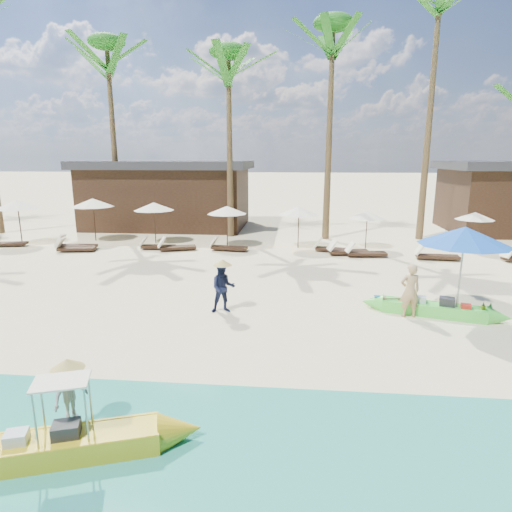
# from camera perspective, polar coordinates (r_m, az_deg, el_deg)

# --- Properties ---
(ground) EXTENTS (240.00, 240.00, 0.00)m
(ground) POSITION_cam_1_polar(r_m,az_deg,el_deg) (11.26, 2.69, -10.78)
(ground) COLOR beige
(ground) RESTS_ON ground
(wet_sand_strip) EXTENTS (240.00, 4.50, 0.01)m
(wet_sand_strip) POSITION_cam_1_polar(r_m,az_deg,el_deg) (6.99, 0.46, -27.52)
(wet_sand_strip) COLOR tan
(wet_sand_strip) RESTS_ON ground
(green_canoe) EXTENTS (4.48, 1.54, 0.58)m
(green_canoe) POSITION_cam_1_polar(r_m,az_deg,el_deg) (13.68, 22.51, -6.52)
(green_canoe) COLOR #4EDF44
(green_canoe) RESTS_ON ground
(yellow_canoe) EXTENTS (4.88, 1.93, 1.31)m
(yellow_canoe) POSITION_cam_1_polar(r_m,az_deg,el_deg) (7.82, -25.33, -22.03)
(yellow_canoe) COLOR gold
(yellow_canoe) RESTS_ON ground
(tourist) EXTENTS (0.63, 0.46, 1.59)m
(tourist) POSITION_cam_1_polar(r_m,az_deg,el_deg) (13.11, 19.83, -4.37)
(tourist) COLOR tan
(tourist) RESTS_ON ground
(vendor_green) EXTENTS (0.85, 0.73, 1.51)m
(vendor_green) POSITION_cam_1_polar(r_m,az_deg,el_deg) (12.77, -4.41, -4.26)
(vendor_green) COLOR #141B38
(vendor_green) RESTS_ON ground
(vendor_yellow) EXTENTS (0.60, 0.74, 1.00)m
(vendor_yellow) POSITION_cam_1_polar(r_m,az_deg,el_deg) (8.18, -23.53, -16.35)
(vendor_yellow) COLOR gray
(vendor_yellow) RESTS_ON ground
(blue_umbrella) EXTENTS (2.49, 2.49, 2.68)m
(blue_umbrella) POSITION_cam_1_polar(r_m,az_deg,el_deg) (13.16, 26.06, 2.43)
(blue_umbrella) COLOR #99999E
(blue_umbrella) RESTS_ON ground
(resort_parasol_2) EXTENTS (2.28, 2.28, 2.35)m
(resort_parasol_2) POSITION_cam_1_polar(r_m,az_deg,el_deg) (25.80, -29.21, 6.02)
(resort_parasol_2) COLOR #342115
(resort_parasol_2) RESTS_ON ground
(lounger_2_left) EXTENTS (1.93, 0.96, 0.63)m
(lounger_2_left) POSITION_cam_1_polar(r_m,az_deg,el_deg) (25.73, -30.38, 1.56)
(lounger_2_left) COLOR #342115
(lounger_2_left) RESTS_ON ground
(resort_parasol_3) EXTENTS (2.27, 2.27, 2.34)m
(resort_parasol_3) POSITION_cam_1_polar(r_m,az_deg,el_deg) (25.18, -20.95, 6.66)
(resort_parasol_3) COLOR #342115
(resort_parasol_3) RESTS_ON ground
(lounger_3_left) EXTENTS (1.90, 0.83, 0.62)m
(lounger_3_left) POSITION_cam_1_polar(r_m,az_deg,el_deg) (22.80, -23.12, 1.04)
(lounger_3_left) COLOR #342115
(lounger_3_left) RESTS_ON ground
(lounger_3_right) EXTENTS (2.02, 0.71, 0.68)m
(lounger_3_right) POSITION_cam_1_polar(r_m,az_deg,el_deg) (23.38, -23.07, 1.36)
(lounger_3_right) COLOR #342115
(lounger_3_right) RESTS_ON ground
(resort_parasol_4) EXTENTS (2.13, 2.13, 2.19)m
(resort_parasol_4) POSITION_cam_1_polar(r_m,az_deg,el_deg) (23.54, -13.46, 6.44)
(resort_parasol_4) COLOR #342115
(resort_parasol_4) RESTS_ON ground
(lounger_4_left) EXTENTS (1.79, 0.65, 0.60)m
(lounger_4_left) POSITION_cam_1_polar(r_m,az_deg,el_deg) (22.11, -13.22, 1.38)
(lounger_4_left) COLOR #342115
(lounger_4_left) RESTS_ON ground
(lounger_4_right) EXTENTS (1.95, 1.15, 0.63)m
(lounger_4_right) POSITION_cam_1_polar(r_m,az_deg,el_deg) (21.58, -10.76, 1.25)
(lounger_4_right) COLOR #342115
(lounger_4_right) RESTS_ON ground
(resort_parasol_5) EXTENTS (2.04, 2.04, 2.10)m
(resort_parasol_5) POSITION_cam_1_polar(r_m,az_deg,el_deg) (22.06, -3.90, 6.13)
(resort_parasol_5) COLOR #342115
(resort_parasol_5) RESTS_ON ground
(lounger_5_left) EXTENTS (1.93, 0.83, 0.63)m
(lounger_5_left) POSITION_cam_1_polar(r_m,az_deg,el_deg) (21.24, -3.93, 1.26)
(lounger_5_left) COLOR #342115
(lounger_5_left) RESTS_ON ground
(resort_parasol_6) EXTENTS (2.05, 2.05, 2.11)m
(resort_parasol_6) POSITION_cam_1_polar(r_m,az_deg,el_deg) (21.72, 5.73, 6.02)
(resort_parasol_6) COLOR #342115
(resort_parasol_6) RESTS_ON ground
(lounger_6_left) EXTENTS (1.81, 0.91, 0.59)m
(lounger_6_left) POSITION_cam_1_polar(r_m,az_deg,el_deg) (21.27, 9.85, 1.07)
(lounger_6_left) COLOR #342115
(lounger_6_left) RESTS_ON ground
(lounger_6_right) EXTENTS (2.02, 0.92, 0.66)m
(lounger_6_right) POSITION_cam_1_polar(r_m,az_deg,el_deg) (20.71, 11.89, 0.73)
(lounger_6_right) COLOR #342115
(lounger_6_right) RESTS_ON ground
(resort_parasol_7) EXTENTS (1.84, 1.84, 1.90)m
(resort_parasol_7) POSITION_cam_1_polar(r_m,az_deg,el_deg) (22.22, 14.62, 5.31)
(resort_parasol_7) COLOR #342115
(resort_parasol_7) RESTS_ON ground
(lounger_7_left) EXTENTS (1.93, 0.75, 0.64)m
(lounger_7_left) POSITION_cam_1_polar(r_m,az_deg,el_deg) (20.52, 14.18, 0.47)
(lounger_7_left) COLOR #342115
(lounger_7_left) RESTS_ON ground
(lounger_7_right) EXTENTS (1.96, 0.74, 0.65)m
(lounger_7_right) POSITION_cam_1_polar(r_m,az_deg,el_deg) (20.94, 22.69, 0.11)
(lounger_7_right) COLOR #342115
(lounger_7_right) RESTS_ON ground
(resort_parasol_8) EXTENTS (1.84, 1.84, 1.90)m
(resort_parasol_8) POSITION_cam_1_polar(r_m,az_deg,el_deg) (23.74, 27.16, 4.77)
(resort_parasol_8) COLOR #342115
(resort_parasol_8) RESTS_ON ground
(palm_2) EXTENTS (2.08, 2.08, 11.33)m
(palm_2) POSITION_cam_1_polar(r_m,az_deg,el_deg) (27.99, -19.04, 21.94)
(palm_2) COLOR brown
(palm_2) RESTS_ON ground
(palm_3) EXTENTS (2.08, 2.08, 10.52)m
(palm_3) POSITION_cam_1_polar(r_m,az_deg,el_deg) (25.18, -3.66, 22.26)
(palm_3) COLOR brown
(palm_3) RESTS_ON ground
(palm_4) EXTENTS (2.08, 2.08, 11.70)m
(palm_4) POSITION_cam_1_polar(r_m,az_deg,el_deg) (24.85, 10.09, 24.26)
(palm_4) COLOR brown
(palm_4) RESTS_ON ground
(palm_5) EXTENTS (2.08, 2.08, 13.60)m
(palm_5) POSITION_cam_1_polar(r_m,az_deg,el_deg) (26.40, 23.00, 25.86)
(palm_5) COLOR brown
(palm_5) RESTS_ON ground
(pavilion_west) EXTENTS (10.80, 6.60, 4.30)m
(pavilion_west) POSITION_cam_1_polar(r_m,az_deg,el_deg) (29.14, -11.62, 8.17)
(pavilion_west) COLOR #342115
(pavilion_west) RESTS_ON ground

